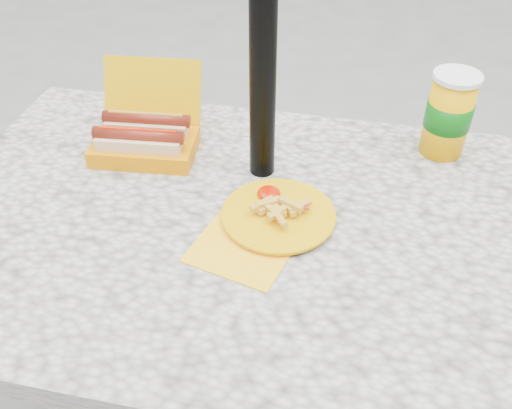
% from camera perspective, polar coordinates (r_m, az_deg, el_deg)
% --- Properties ---
extents(picnic_table, '(1.20, 0.80, 0.75)m').
position_cam_1_polar(picnic_table, '(1.12, -1.08, -5.75)').
color(picnic_table, beige).
rests_on(picnic_table, ground).
extents(umbrella_pole, '(0.05, 0.05, 2.20)m').
position_cam_1_polar(umbrella_pole, '(1.01, 0.74, 19.75)').
color(umbrella_pole, black).
rests_on(umbrella_pole, ground).
extents(hotdog_box, '(0.23, 0.22, 0.16)m').
position_cam_1_polar(hotdog_box, '(1.23, -11.04, 6.69)').
color(hotdog_box, '#E4A700').
rests_on(hotdog_box, picnic_table).
extents(fries_plate, '(0.25, 0.29, 0.04)m').
position_cam_1_polar(fries_plate, '(1.04, 1.94, -1.18)').
color(fries_plate, yellow).
rests_on(fries_plate, picnic_table).
extents(soda_cup, '(0.10, 0.10, 0.18)m').
position_cam_1_polar(soda_cup, '(1.25, 18.71, 8.54)').
color(soda_cup, '#FFAD00').
rests_on(soda_cup, picnic_table).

